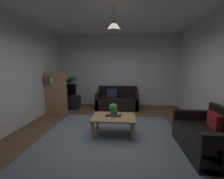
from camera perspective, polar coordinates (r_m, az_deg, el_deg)
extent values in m
cube|color=brown|center=(3.71, -0.42, -17.16)|extent=(4.85, 5.77, 0.02)
cube|color=slate|center=(3.52, -0.74, -18.38)|extent=(3.15, 3.17, 0.01)
cube|color=silver|center=(6.24, 2.10, 7.23)|extent=(4.97, 0.06, 2.87)
cube|color=silver|center=(4.32, -35.01, 4.90)|extent=(0.06, 5.77, 2.87)
cube|color=white|center=(3.56, -0.48, 29.73)|extent=(4.85, 5.77, 0.02)
cube|color=white|center=(6.20, 4.58, 6.74)|extent=(1.13, 0.01, 0.92)
cube|color=black|center=(5.83, 2.00, -5.08)|extent=(1.58, 0.89, 0.42)
cube|color=black|center=(6.13, 2.21, -0.48)|extent=(1.58, 0.12, 0.40)
cube|color=black|center=(5.89, -5.12, -3.87)|extent=(0.12, 0.89, 0.64)
cube|color=black|center=(5.82, 9.22, -4.11)|extent=(0.12, 0.89, 0.64)
cube|color=navy|center=(5.97, -0.02, -1.30)|extent=(0.40, 0.12, 0.28)
cube|color=black|center=(3.49, 32.50, -16.36)|extent=(0.89, 1.34, 0.42)
cube|color=black|center=(3.96, 28.53, -11.38)|extent=(0.89, 0.12, 0.64)
cube|color=maroon|center=(3.62, 34.45, -9.69)|extent=(0.16, 0.41, 0.28)
cube|color=#A87F56|center=(3.55, 0.65, -10.56)|extent=(0.99, 0.68, 0.04)
cylinder|color=#A87F56|center=(3.43, -7.30, -15.41)|extent=(0.07, 0.07, 0.42)
cylinder|color=#A87F56|center=(3.37, 7.99, -15.92)|extent=(0.07, 0.07, 0.42)
cylinder|color=#A87F56|center=(3.94, -5.55, -12.12)|extent=(0.07, 0.07, 0.42)
cylinder|color=#A87F56|center=(3.88, 7.57, -12.48)|extent=(0.07, 0.07, 0.42)
cube|color=black|center=(3.58, -1.53, -9.85)|extent=(0.15, 0.13, 0.02)
cube|color=black|center=(3.57, 2.95, -9.92)|extent=(0.08, 0.17, 0.02)
cylinder|color=#4C4C51|center=(3.55, 0.60, -9.52)|extent=(0.18, 0.18, 0.08)
sphere|color=#3D7F3D|center=(3.53, 0.82, -7.95)|extent=(0.17, 0.17, 0.17)
sphere|color=#3D7F3D|center=(3.52, 0.43, -6.86)|extent=(0.19, 0.19, 0.19)
cube|color=black|center=(6.03, -16.51, -4.59)|extent=(0.90, 0.44, 0.50)
cube|color=black|center=(5.92, -16.79, 0.07)|extent=(0.71, 0.05, 0.40)
cube|color=black|center=(5.89, -16.88, 0.03)|extent=(0.67, 0.00, 0.36)
cube|color=black|center=(5.95, -16.69, -2.11)|extent=(0.24, 0.16, 0.04)
cylinder|color=#B77051|center=(6.54, -15.71, -4.42)|extent=(0.32, 0.32, 0.30)
cylinder|color=brown|center=(6.44, -15.90, -0.01)|extent=(0.05, 0.05, 0.72)
cone|color=#235B2D|center=(6.33, -14.00, 3.87)|extent=(0.51, 0.17, 0.25)
cone|color=#235B2D|center=(6.54, -14.55, 4.27)|extent=(0.27, 0.47, 0.36)
cone|color=#235B2D|center=(6.65, -15.90, 4.02)|extent=(0.19, 0.54, 0.29)
cone|color=#235B2D|center=(6.50, -17.20, 4.28)|extent=(0.40, 0.24, 0.35)
cone|color=#235B2D|center=(6.40, -17.49, 3.91)|extent=(0.37, 0.22, 0.29)
cone|color=#235B2D|center=(6.21, -17.08, 3.57)|extent=(0.15, 0.46, 0.25)
cone|color=#235B2D|center=(6.20, -15.71, 4.19)|extent=(0.28, 0.41, 0.38)
cube|color=#A87F56|center=(5.53, -20.49, -1.23)|extent=(0.70, 0.22, 1.40)
cube|color=#72387F|center=(5.49, -23.89, 3.31)|extent=(0.05, 0.16, 0.21)
cube|color=#99663F|center=(5.46, -23.40, 3.31)|extent=(0.05, 0.16, 0.21)
cube|color=#B22D2D|center=(5.44, -22.99, 3.06)|extent=(0.03, 0.16, 0.16)
cube|color=#387247|center=(5.43, -22.69, 3.46)|extent=(0.03, 0.16, 0.24)
cube|color=#387247|center=(5.41, -22.37, 3.41)|extent=(0.03, 0.16, 0.23)
cube|color=beige|center=(5.39, -21.96, 3.12)|extent=(0.05, 0.16, 0.17)
cylinder|color=black|center=(3.52, 0.72, 27.40)|extent=(0.01, 0.01, 0.28)
cone|color=beige|center=(3.45, 0.71, 23.45)|extent=(0.30, 0.30, 0.22)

